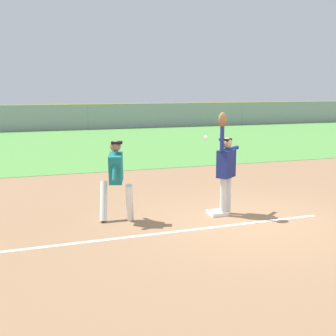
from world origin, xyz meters
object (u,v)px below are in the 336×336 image
Objects in this scene: baseball at (206,137)px; parked_car_blue at (121,115)px; parked_car_green at (203,113)px; first_base at (217,213)px; runner at (116,175)px; fielder at (226,165)px; parked_car_white at (44,117)px.

parked_car_blue is (3.89, 25.43, -1.09)m from baseball.
parked_car_green is at bearing 5.05° from parked_car_blue.
parked_car_blue is at bearing 82.11° from first_base.
first_base is 0.22× the size of runner.
runner is at bearing 46.63° from fielder.
parked_car_white is (-0.05, 24.46, -0.32)m from runner.
baseball is at bearing -110.95° from parked_car_green.
parked_car_green is at bearing 81.09° from runner.
runner is 24.46m from parked_car_white.
fielder reaches higher than runner.
parked_car_green is (10.27, 25.03, 0.63)m from first_base.
parked_car_blue is at bearing -44.52° from fielder.
fielder reaches higher than parked_car_blue.
runner reaches higher than first_base.
baseball reaches higher than parked_car_blue.
first_base is 0.17× the size of fielder.
fielder is 1.33× the size of runner.
parked_car_green reaches higher than first_base.
parked_car_white is (-1.88, 24.88, -1.09)m from baseball.
parked_car_white and parked_car_green have the same top height.
fielder is at bearing -19.44° from first_base.
parked_car_blue is (3.49, 25.21, 0.63)m from first_base.
parked_car_white is at bearing -168.04° from parked_car_blue.
fielder is 2.40m from runner.
baseball is 25.74m from parked_car_blue.
first_base is 24.78m from parked_car_white.
baseball is (-0.39, -0.21, 1.73)m from first_base.
fielder reaches higher than parked_car_green.
runner is 25.65m from parked_car_blue.
first_base is 1.78m from baseball.
parked_car_green is at bearing -58.95° from fielder.
first_base is at bearing 33.56° from fielder.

